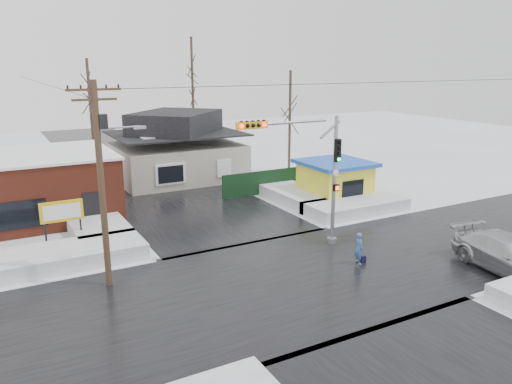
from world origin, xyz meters
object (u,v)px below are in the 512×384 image
kiosk (335,181)px  utility_pole (102,173)px  traffic_signal (311,165)px  marquee_sign (62,213)px  car (510,256)px  pedestrian (359,249)px

kiosk → utility_pole: bearing=-159.6°
traffic_signal → marquee_sign: size_ratio=2.75×
traffic_signal → utility_pole: 10.39m
kiosk → car: (-0.60, -14.26, -0.60)m
marquee_sign → car: (17.90, -13.76, -1.06)m
pedestrian → kiosk: bearing=-23.8°
traffic_signal → car: 10.38m
utility_pole → traffic_signal: bearing=-2.9°
traffic_signal → marquee_sign: traffic_signal is taller
marquee_sign → kiosk: size_ratio=0.55×
traffic_signal → pedestrian: bearing=-72.5°
kiosk → traffic_signal: bearing=-135.2°
marquee_sign → kiosk: 18.51m
marquee_sign → pedestrian: size_ratio=1.59×
utility_pole → kiosk: size_ratio=1.96×
marquee_sign → car: bearing=-37.5°
utility_pole → marquee_sign: (-1.07, 5.99, -3.19)m
traffic_signal → kiosk: bearing=44.8°
traffic_signal → kiosk: 10.43m
utility_pole → pedestrian: utility_pole is taller
traffic_signal → marquee_sign: 13.42m
kiosk → car: kiosk is taller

